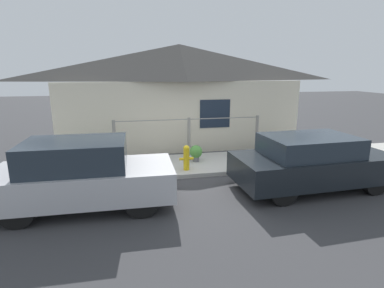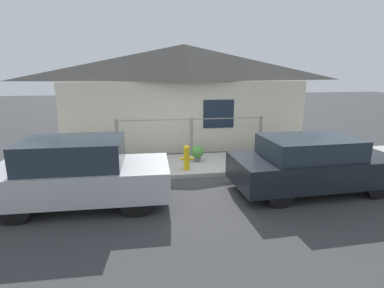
{
  "view_description": "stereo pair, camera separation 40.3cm",
  "coord_description": "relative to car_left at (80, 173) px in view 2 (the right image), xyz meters",
  "views": [
    {
      "loc": [
        -1.86,
        -7.62,
        2.9
      ],
      "look_at": [
        -0.23,
        0.3,
        0.9
      ],
      "focal_mm": 28.0,
      "sensor_mm": 36.0,
      "label": 1
    },
    {
      "loc": [
        -1.47,
        -7.69,
        2.9
      ],
      "look_at": [
        -0.23,
        0.3,
        0.9
      ],
      "focal_mm": 28.0,
      "sensor_mm": 36.0,
      "label": 2
    }
  ],
  "objects": [
    {
      "name": "ground_plane",
      "position": [
        2.92,
        1.27,
        -0.74
      ],
      "size": [
        60.0,
        60.0,
        0.0
      ],
      "primitive_type": "plane",
      "color": "#38383A"
    },
    {
      "name": "sidewalk",
      "position": [
        2.92,
        2.3,
        -0.68
      ],
      "size": [
        24.0,
        2.05,
        0.12
      ],
      "color": "#B2AFA8",
      "rests_on": "ground_plane"
    },
    {
      "name": "house",
      "position": [
        2.93,
        4.88,
        2.26
      ],
      "size": [
        9.07,
        2.23,
        3.82
      ],
      "color": "beige",
      "rests_on": "ground_plane"
    },
    {
      "name": "fence",
      "position": [
        2.92,
        3.17,
        0.08
      ],
      "size": [
        4.9,
        0.1,
        1.27
      ],
      "color": "gray",
      "rests_on": "sidewalk"
    },
    {
      "name": "car_left",
      "position": [
        0.0,
        0.0,
        0.0
      ],
      "size": [
        3.75,
        1.66,
        1.49
      ],
      "rotation": [
        0.0,
        0.0,
        -0.02
      ],
      "color": "#B7B7BC",
      "rests_on": "ground_plane"
    },
    {
      "name": "car_right",
      "position": [
        5.41,
        -0.0,
        -0.05
      ],
      "size": [
        3.99,
        1.83,
        1.35
      ],
      "rotation": [
        0.0,
        0.0,
        0.04
      ],
      "color": "black",
      "rests_on": "ground_plane"
    },
    {
      "name": "fire_hydrant",
      "position": [
        2.55,
        1.67,
        -0.24
      ],
      "size": [
        0.4,
        0.18,
        0.73
      ],
      "color": "yellow",
      "rests_on": "sidewalk"
    },
    {
      "name": "potted_plant_near_hydrant",
      "position": [
        3.0,
        2.41,
        -0.32
      ],
      "size": [
        0.4,
        0.4,
        0.52
      ],
      "color": "slate",
      "rests_on": "sidewalk"
    },
    {
      "name": "potted_plant_by_fence",
      "position": [
        -0.28,
        2.76,
        -0.26
      ],
      "size": [
        0.53,
        0.53,
        0.64
      ],
      "color": "slate",
      "rests_on": "sidewalk"
    }
  ]
}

